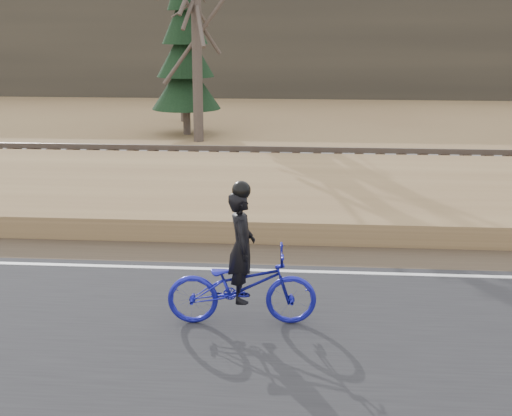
{
  "coord_description": "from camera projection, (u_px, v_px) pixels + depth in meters",
  "views": [
    {
      "loc": [
        -1.33,
        -11.4,
        4.28
      ],
      "look_at": [
        -2.29,
        0.5,
        1.1
      ],
      "focal_mm": 50.0,
      "sensor_mm": 36.0,
      "label": 1
    }
  ],
  "objects": [
    {
      "name": "conifer",
      "position": [
        185.0,
        52.0,
        26.46
      ],
      "size": [
        2.6,
        2.6,
        6.49
      ],
      "color": "#4E4139",
      "rests_on": "ground"
    },
    {
      "name": "bare_tree_left",
      "position": [
        182.0,
        13.0,
        29.56
      ],
      "size": [
        0.36,
        0.36,
        9.04
      ],
      "primitive_type": "cylinder",
      "color": "#4E4139",
      "rests_on": "ground"
    },
    {
      "name": "embankment",
      "position": [
        371.0,
        206.0,
        15.97
      ],
      "size": [
        120.0,
        5.0,
        0.44
      ],
      "primitive_type": "cube",
      "color": "olive",
      "rests_on": "ground"
    },
    {
      "name": "edge_line",
      "position": [
        388.0,
        274.0,
        12.16
      ],
      "size": [
        120.0,
        0.12,
        0.01
      ],
      "primitive_type": "cube",
      "color": "silver",
      "rests_on": "road"
    },
    {
      "name": "shoulder",
      "position": [
        383.0,
        257.0,
        13.13
      ],
      "size": [
        120.0,
        1.6,
        0.04
      ],
      "primitive_type": "cube",
      "color": "#473A2B",
      "rests_on": "ground"
    },
    {
      "name": "cyclist",
      "position": [
        242.0,
        279.0,
        10.06
      ],
      "size": [
        2.16,
        0.89,
        2.08
      ],
      "rotation": [
        0.0,
        0.0,
        1.64
      ],
      "color": "#14158D",
      "rests_on": "road"
    },
    {
      "name": "ballast",
      "position": [
        361.0,
        171.0,
        19.63
      ],
      "size": [
        120.0,
        3.0,
        0.45
      ],
      "primitive_type": "cube",
      "color": "slate",
      "rests_on": "ground"
    },
    {
      "name": "railroad",
      "position": [
        361.0,
        160.0,
        19.55
      ],
      "size": [
        120.0,
        2.4,
        0.29
      ],
      "color": "black",
      "rests_on": "ballast"
    },
    {
      "name": "bare_tree_near_left",
      "position": [
        197.0,
        37.0,
        24.74
      ],
      "size": [
        0.36,
        0.36,
        7.29
      ],
      "primitive_type": "cylinder",
      "color": "#4E4139",
      "rests_on": "ground"
    },
    {
      "name": "treeline_backdrop",
      "position": [
        339.0,
        42.0,
        40.11
      ],
      "size": [
        120.0,
        4.0,
        6.0
      ],
      "primitive_type": "cube",
      "color": "#383328",
      "rests_on": "ground"
    },
    {
      "name": "ground",
      "position": [
        389.0,
        282.0,
        11.98
      ],
      "size": [
        120.0,
        120.0,
        0.0
      ],
      "primitive_type": "plane",
      "color": "olive",
      "rests_on": "ground"
    },
    {
      "name": "road",
      "position": [
        408.0,
        346.0,
        9.57
      ],
      "size": [
        120.0,
        6.0,
        0.06
      ],
      "primitive_type": "cube",
      "color": "black",
      "rests_on": "ground"
    }
  ]
}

